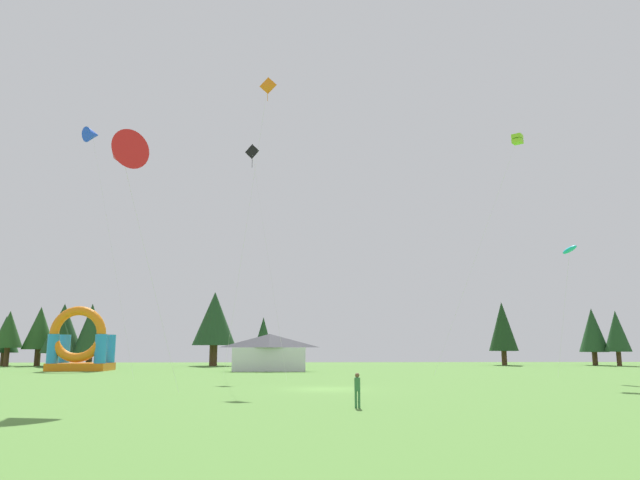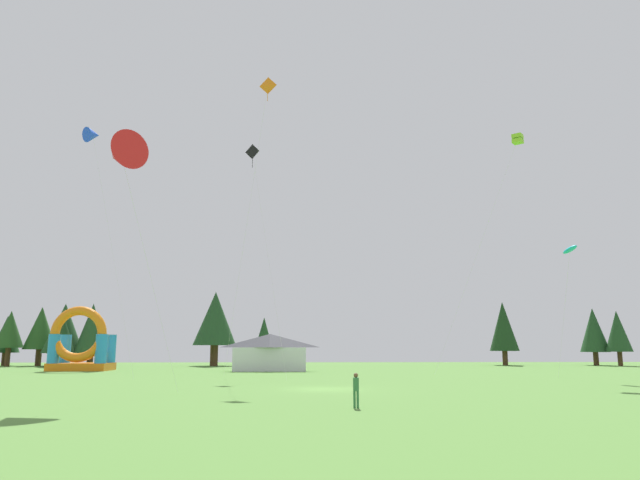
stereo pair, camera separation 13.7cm
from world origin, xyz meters
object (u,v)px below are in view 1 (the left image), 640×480
kite_cyan_parafoil (570,250)px  festival_tent (270,352)px  kite_black_diamond (253,154)px  kite_red_delta (122,154)px  kite_blue_delta (93,135)px  kite_lime_box (517,140)px  kite_orange_diamond (267,88)px  person_far_side (357,387)px  inflatable_red_slide (80,347)px

kite_cyan_parafoil → festival_tent: kite_cyan_parafoil is taller
kite_black_diamond → festival_tent: bearing=78.5°
kite_red_delta → kite_blue_delta: size_ratio=0.63×
kite_black_diamond → festival_tent: 21.53m
kite_lime_box → kite_orange_diamond: size_ratio=0.84×
kite_cyan_parafoil → kite_orange_diamond: bearing=-179.3°
kite_orange_diamond → kite_blue_delta: 19.02m
kite_cyan_parafoil → person_far_side: size_ratio=7.29×
kite_lime_box → kite_orange_diamond: kite_orange_diamond is taller
kite_red_delta → kite_orange_diamond: kite_orange_diamond is taller
kite_black_diamond → kite_orange_diamond: kite_orange_diamond is taller
kite_black_diamond → kite_cyan_parafoil: bearing=-17.7°
kite_blue_delta → person_far_side: (22.94, -28.42, -22.19)m
kite_lime_box → kite_orange_diamond: bearing=-175.8°
kite_cyan_parafoil → person_far_side: (-20.47, -21.38, -9.87)m
kite_red_delta → festival_tent: (7.31, 32.01, -11.82)m
kite_lime_box → festival_tent: (-22.80, 15.52, -19.07)m
kite_orange_diamond → festival_tent: kite_orange_diamond is taller
kite_blue_delta → festival_tent: size_ratio=3.06×
kite_orange_diamond → festival_tent: (-0.24, 17.20, -22.88)m
kite_orange_diamond → festival_tent: bearing=90.8°
kite_lime_box → kite_black_diamond: bearing=162.8°
kite_black_diamond → inflatable_red_slide: (-19.47, 9.55, -19.38)m
kite_red_delta → kite_black_diamond: (5.69, 24.04, 8.11)m
kite_lime_box → kite_blue_delta: (-40.00, 5.70, 2.03)m
kite_cyan_parafoil → kite_orange_diamond: (-25.97, -0.33, 14.10)m
inflatable_red_slide → kite_blue_delta: bearing=-71.2°
person_far_side → festival_tent: (-5.74, 38.25, 1.09)m
kite_lime_box → kite_red_delta: bearing=-151.3°
festival_tent → inflatable_red_slide: bearing=175.7°
kite_cyan_parafoil → person_far_side: 31.20m
kite_red_delta → kite_blue_delta: 26.00m
kite_cyan_parafoil → inflatable_red_slide: kite_cyan_parafoil is taller
kite_cyan_parafoil → kite_blue_delta: kite_blue_delta is taller
kite_red_delta → kite_lime_box: size_ratio=0.70×
kite_red_delta → person_far_side: (13.05, -6.24, -12.90)m
kite_red_delta → inflatable_red_slide: bearing=112.3°
kite_black_diamond → kite_red_delta: bearing=-103.3°
kite_blue_delta → kite_lime_box: bearing=-8.1°
kite_cyan_parafoil → inflatable_red_slide: 51.43m
kite_red_delta → kite_blue_delta: bearing=114.0°
kite_black_diamond → person_far_side: 37.59m
festival_tent → kite_orange_diamond: bearing=-89.2°
person_far_side → kite_cyan_parafoil: bearing=55.5°
kite_orange_diamond → inflatable_red_slide: 36.14m
festival_tent → kite_blue_delta: bearing=-150.3°
kite_cyan_parafoil → kite_black_diamond: kite_black_diamond is taller
kite_orange_diamond → person_far_side: kite_orange_diamond is taller
kite_red_delta → inflatable_red_slide: kite_red_delta is taller
kite_lime_box → kite_cyan_parafoil: bearing=-21.5°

